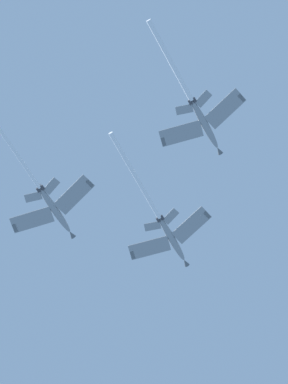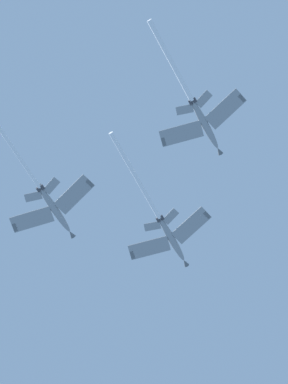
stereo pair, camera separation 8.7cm
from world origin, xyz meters
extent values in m
ellipsoid|color=gray|center=(1.44, -20.73, 177.65)|extent=(7.02, 11.32, 4.30)
cone|color=#595E60|center=(-1.60, -26.47, 179.31)|extent=(1.93, 2.19, 1.56)
ellipsoid|color=black|center=(0.56, -22.40, 178.75)|extent=(2.26, 3.06, 1.57)
cube|color=gray|center=(6.47, -22.56, 177.35)|extent=(9.59, 5.60, 1.09)
cube|color=#595E60|center=(10.25, -24.20, 177.40)|extent=(1.11, 1.89, 0.56)
cube|color=gray|center=(-2.89, -17.59, 177.35)|extent=(9.06, 8.65, 1.09)
cube|color=#595E60|center=(-6.36, -15.38, 177.40)|extent=(1.71, 1.79, 0.56)
cube|color=gray|center=(5.73, -17.53, 176.41)|extent=(3.85, 2.38, 0.60)
cube|color=gray|center=(1.70, -15.39, 176.41)|extent=(3.78, 3.83, 0.60)
cube|color=#595E60|center=(3.78, -16.32, 177.82)|extent=(1.57, 2.75, 3.31)
cylinder|color=#38383D|center=(4.46, -16.00, 176.11)|extent=(1.25, 1.41, 1.02)
cylinder|color=#38383D|center=(3.67, -15.58, 176.11)|extent=(1.25, 1.41, 1.02)
cylinder|color=white|center=(9.22, -6.07, 173.29)|extent=(11.12, 19.78, 6.49)
ellipsoid|color=gray|center=(26.59, -12.98, 172.36)|extent=(7.36, 11.17, 4.23)
cone|color=#595E60|center=(23.35, -18.61, 173.99)|extent=(1.96, 2.20, 1.55)
ellipsoid|color=black|center=(25.65, -14.62, 173.45)|extent=(2.33, 3.04, 1.55)
cube|color=gray|center=(31.56, -14.97, 172.07)|extent=(9.63, 5.87, 1.07)
cube|color=#595E60|center=(35.28, -16.73, 172.11)|extent=(1.16, 1.90, 0.55)
cube|color=gray|center=(22.38, -9.68, 172.07)|extent=(8.94, 8.79, 1.07)
cube|color=#595E60|center=(18.98, -7.36, 172.11)|extent=(1.74, 1.76, 0.55)
cube|color=gray|center=(30.99, -9.91, 171.15)|extent=(3.89, 2.49, 0.59)
cube|color=gray|center=(27.04, -7.63, 171.15)|extent=(3.74, 3.87, 0.59)
cube|color=#595E60|center=(29.09, -8.65, 172.55)|extent=(1.66, 2.70, 3.30)
cylinder|color=#38383D|center=(29.78, -8.34, 170.86)|extent=(1.27, 1.41, 1.02)
cylinder|color=#38383D|center=(29.00, -7.90, 170.86)|extent=(1.27, 1.41, 1.02)
cylinder|color=white|center=(34.32, 0.44, 168.38)|extent=(10.49, 17.38, 5.66)
ellipsoid|color=gray|center=(-5.58, 4.86, 172.65)|extent=(7.14, 11.32, 3.88)
cone|color=#595E60|center=(-8.70, -0.90, 174.07)|extent=(1.92, 2.17, 1.51)
ellipsoid|color=black|center=(-6.50, 3.17, 173.68)|extent=(2.28, 3.05, 1.47)
cube|color=gray|center=(-0.56, 3.00, 172.38)|extent=(9.60, 5.70, 0.96)
cube|color=#595E60|center=(3.20, 1.32, 172.44)|extent=(1.12, 1.90, 0.50)
cube|color=gray|center=(-9.87, 8.05, 172.38)|extent=(9.04, 8.71, 0.96)
cube|color=#595E60|center=(-13.32, 10.29, 172.44)|extent=(1.72, 1.79, 0.50)
cube|color=gray|center=(-1.24, 8.06, 171.59)|extent=(3.87, 2.42, 0.54)
cube|color=gray|center=(-5.25, 10.24, 171.59)|extent=(3.78, 3.85, 0.54)
cube|color=#595E60|center=(-3.20, 9.24, 173.00)|extent=(1.56, 2.67, 3.25)
cylinder|color=#38383D|center=(-2.49, 9.60, 171.32)|extent=(1.25, 1.39, 0.99)
cylinder|color=#38383D|center=(-3.28, 10.03, 171.32)|extent=(1.25, 1.39, 0.99)
cylinder|color=white|center=(1.62, 18.11, 169.27)|extent=(9.87, 16.95, 5.07)
camera|label=1|loc=(7.12, 13.81, 1.78)|focal=75.61mm
camera|label=2|loc=(7.21, 13.81, 1.78)|focal=75.61mm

